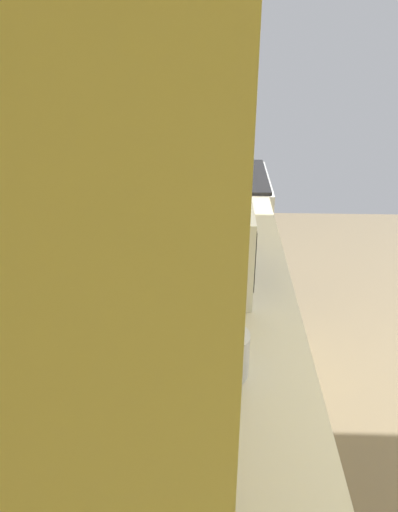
{
  "coord_description": "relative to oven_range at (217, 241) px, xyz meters",
  "views": [
    {
      "loc": [
        -1.51,
        1.16,
        1.91
      ],
      "look_at": [
        -0.51,
        1.19,
        1.4
      ],
      "focal_mm": 34.49,
      "sensor_mm": 36.0,
      "label": 1
    }
  ],
  "objects": [
    {
      "name": "kettle",
      "position": [
        -1.85,
        -0.01,
        0.52
      ],
      "size": [
        0.2,
        0.15,
        0.16
      ],
      "color": "#B7BABF",
      "rests_on": "counter_run"
    },
    {
      "name": "wall_back",
      "position": [
        -1.48,
        0.38,
        0.9
      ],
      "size": [
        4.07,
        0.12,
        2.77
      ],
      "primitive_type": "cube",
      "color": "#E1CA77",
      "rests_on": "ground_plane"
    },
    {
      "name": "microwave",
      "position": [
        -1.26,
        0.04,
        0.62
      ],
      "size": [
        0.53,
        0.33,
        0.34
      ],
      "color": "white",
      "rests_on": "counter_run"
    },
    {
      "name": "oven_range",
      "position": [
        0.0,
        0.0,
        0.0
      ],
      "size": [
        0.7,
        0.66,
        1.11
      ],
      "color": "#B7BABF",
      "rests_on": "ground_plane"
    },
    {
      "name": "upper_cabinets",
      "position": [
        -1.9,
        0.17,
        1.43
      ],
      "size": [
        1.78,
        0.32,
        0.69
      ],
      "color": "#DACE76"
    },
    {
      "name": "bowl",
      "position": [
        -0.69,
        -0.01,
        0.48
      ],
      "size": [
        0.17,
        0.17,
        0.06
      ],
      "color": "silver",
      "rests_on": "counter_run"
    },
    {
      "name": "counter_run",
      "position": [
        -1.9,
        0.02,
        -0.01
      ],
      "size": [
        3.11,
        0.63,
        0.93
      ],
      "color": "#E2CC78",
      "rests_on": "ground_plane"
    }
  ]
}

